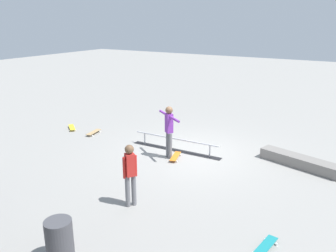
% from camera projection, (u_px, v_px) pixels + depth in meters
% --- Properties ---
extents(ground_plane, '(60.00, 60.00, 0.00)m').
position_uv_depth(ground_plane, '(190.00, 153.00, 11.51)').
color(ground_plane, gray).
extents(grind_rail, '(3.27, 0.31, 0.44)m').
position_uv_depth(grind_rail, '(176.00, 145.00, 11.73)').
color(grind_rail, black).
rests_on(grind_rail, ground_plane).
extents(skate_ledge, '(2.49, 1.11, 0.32)m').
position_uv_depth(skate_ledge, '(300.00, 162.00, 10.45)').
color(skate_ledge, gray).
rests_on(skate_ledge, ground_plane).
extents(skater_main, '(1.17, 0.84, 1.69)m').
position_uv_depth(skater_main, '(169.00, 128.00, 10.88)').
color(skater_main, slate).
rests_on(skater_main, ground_plane).
extents(skateboard_main, '(0.41, 0.82, 0.09)m').
position_uv_depth(skateboard_main, '(175.00, 156.00, 11.08)').
color(skateboard_main, orange).
rests_on(skateboard_main, ground_plane).
extents(bystander_red_shirt, '(0.26, 0.33, 1.54)m').
position_uv_depth(bystander_red_shirt, '(130.00, 172.00, 8.06)').
color(bystander_red_shirt, slate).
rests_on(bystander_red_shirt, ground_plane).
extents(loose_skateboard_natural, '(0.36, 0.82, 0.09)m').
position_uv_depth(loose_skateboard_natural, '(94.00, 132.00, 13.43)').
color(loose_skateboard_natural, tan).
rests_on(loose_skateboard_natural, ground_plane).
extents(loose_skateboard_teal, '(0.34, 0.82, 0.09)m').
position_uv_depth(loose_skateboard_teal, '(265.00, 246.00, 6.71)').
color(loose_skateboard_teal, teal).
rests_on(loose_skateboard_teal, ground_plane).
extents(loose_skateboard_yellow, '(0.75, 0.66, 0.09)m').
position_uv_depth(loose_skateboard_yellow, '(72.00, 127.00, 14.03)').
color(loose_skateboard_yellow, yellow).
rests_on(loose_skateboard_yellow, ground_plane).
extents(trash_bin, '(0.50, 0.50, 0.83)m').
position_uv_depth(trash_bin, '(60.00, 241.00, 6.31)').
color(trash_bin, '#47474C').
rests_on(trash_bin, ground_plane).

